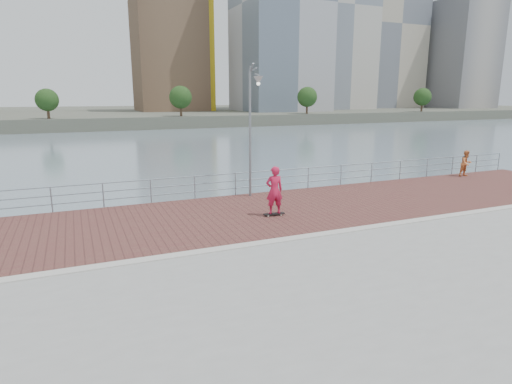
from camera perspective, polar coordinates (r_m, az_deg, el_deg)
name	(u,v)px	position (r m, az deg, el deg)	size (l,w,h in m)	color
water	(278,296)	(15.37, 3.01, -13.65)	(400.00, 400.00, 0.00)	slate
seawall	(371,345)	(11.19, 15.06, -19.15)	(40.00, 24.00, 2.00)	gray
brick_lane	(241,214)	(17.73, -2.03, -3.01)	(40.00, 6.80, 0.02)	brown
curb	(279,241)	(14.58, 3.11, -6.49)	(40.00, 0.40, 0.06)	#B7B5AD
far_shore	(94,115)	(135.08, -20.79, 9.64)	(320.00, 95.00, 2.50)	#4C5142
guardrail	(215,183)	(20.69, -5.44, 1.18)	(39.06, 0.06, 1.13)	#8C9EA8
street_lamp	(254,109)	(19.96, -0.33, 11.06)	(0.43, 1.26, 5.96)	gray
skateboard	(274,214)	(17.51, 2.43, -2.92)	(0.89, 0.31, 0.10)	black
skateboarder	(274,190)	(17.27, 2.46, 0.23)	(0.72, 0.47, 1.96)	#C61A40
bystander	(466,163)	(28.78, 26.22, 3.44)	(0.77, 0.60, 1.58)	#D6793F
skyline	(222,25)	(125.11, -4.55, 21.37)	(233.00, 41.00, 59.84)	#ADA38E
shoreline_trees	(139,98)	(90.22, -15.37, 12.05)	(144.50, 4.96, 6.61)	#473323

